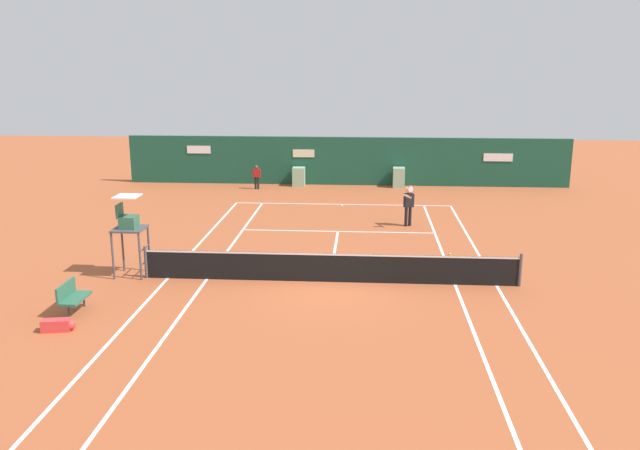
{
  "coord_description": "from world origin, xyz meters",
  "views": [
    {
      "loc": [
        1.07,
        -19.93,
        6.92
      ],
      "look_at": [
        -0.6,
        4.28,
        0.8
      ],
      "focal_mm": 36.75,
      "sensor_mm": 36.0,
      "label": 1
    }
  ],
  "objects_px": {
    "equipment_bag": "(60,325)",
    "player_on_baseline": "(409,203)",
    "umpire_chair": "(129,225)",
    "player_bench": "(72,296)",
    "ball_kid_right_post": "(257,175)",
    "tennis_ball_by_sideline": "(450,254)"
  },
  "relations": [
    {
      "from": "equipment_bag",
      "to": "player_on_baseline",
      "type": "relative_size",
      "value": 0.47
    },
    {
      "from": "player_on_baseline",
      "to": "equipment_bag",
      "type": "bearing_deg",
      "value": 24.27
    },
    {
      "from": "player_on_baseline",
      "to": "tennis_ball_by_sideline",
      "type": "height_order",
      "value": "player_on_baseline"
    },
    {
      "from": "tennis_ball_by_sideline",
      "to": "equipment_bag",
      "type": "bearing_deg",
      "value": -145.22
    },
    {
      "from": "equipment_bag",
      "to": "ball_kid_right_post",
      "type": "xyz_separation_m",
      "value": [
        2.01,
        19.74,
        0.6
      ]
    },
    {
      "from": "umpire_chair",
      "to": "tennis_ball_by_sideline",
      "type": "distance_m",
      "value": 11.36
    },
    {
      "from": "ball_kid_right_post",
      "to": "tennis_ball_by_sideline",
      "type": "distance_m",
      "value": 15.1
    },
    {
      "from": "player_bench",
      "to": "ball_kid_right_post",
      "type": "distance_m",
      "value": 18.59
    },
    {
      "from": "ball_kid_right_post",
      "to": "tennis_ball_by_sideline",
      "type": "relative_size",
      "value": 19.53
    },
    {
      "from": "player_bench",
      "to": "equipment_bag",
      "type": "height_order",
      "value": "player_bench"
    },
    {
      "from": "equipment_bag",
      "to": "ball_kid_right_post",
      "type": "distance_m",
      "value": 19.85
    },
    {
      "from": "equipment_bag",
      "to": "player_on_baseline",
      "type": "height_order",
      "value": "player_on_baseline"
    },
    {
      "from": "player_bench",
      "to": "ball_kid_right_post",
      "type": "relative_size",
      "value": 0.86
    },
    {
      "from": "ball_kid_right_post",
      "to": "tennis_ball_by_sideline",
      "type": "height_order",
      "value": "ball_kid_right_post"
    },
    {
      "from": "ball_kid_right_post",
      "to": "tennis_ball_by_sideline",
      "type": "xyz_separation_m",
      "value": [
        9.1,
        -12.02,
        -0.73
      ]
    },
    {
      "from": "umpire_chair",
      "to": "player_bench",
      "type": "xyz_separation_m",
      "value": [
        -0.51,
        -3.37,
        -1.22
      ]
    },
    {
      "from": "player_bench",
      "to": "tennis_ball_by_sideline",
      "type": "distance_m",
      "value": 13.03
    },
    {
      "from": "umpire_chair",
      "to": "player_on_baseline",
      "type": "relative_size",
      "value": 1.42
    },
    {
      "from": "umpire_chair",
      "to": "ball_kid_right_post",
      "type": "height_order",
      "value": "umpire_chair"
    },
    {
      "from": "umpire_chair",
      "to": "tennis_ball_by_sideline",
      "type": "bearing_deg",
      "value": 105.86
    },
    {
      "from": "player_on_baseline",
      "to": "ball_kid_right_post",
      "type": "xyz_separation_m",
      "value": [
        -7.83,
        7.8,
        -0.24
      ]
    },
    {
      "from": "player_bench",
      "to": "tennis_ball_by_sideline",
      "type": "height_order",
      "value": "player_bench"
    }
  ]
}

